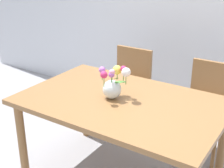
% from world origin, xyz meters
% --- Properties ---
extents(dining_table, '(1.58, 1.03, 0.77)m').
position_xyz_m(dining_table, '(0.00, 0.00, 0.68)').
color(dining_table, olive).
rests_on(dining_table, ground_plane).
extents(chair_left, '(0.42, 0.42, 0.90)m').
position_xyz_m(chair_left, '(-0.44, 0.86, 0.52)').
color(chair_left, olive).
rests_on(chair_left, ground_plane).
extents(chair_right, '(0.42, 0.42, 0.90)m').
position_xyz_m(chair_right, '(0.44, 0.86, 0.52)').
color(chair_right, olive).
rests_on(chair_right, ground_plane).
extents(flower_vase, '(0.27, 0.25, 0.26)m').
position_xyz_m(flower_vase, '(-0.07, -0.01, 0.89)').
color(flower_vase, silver).
rests_on(flower_vase, dining_table).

